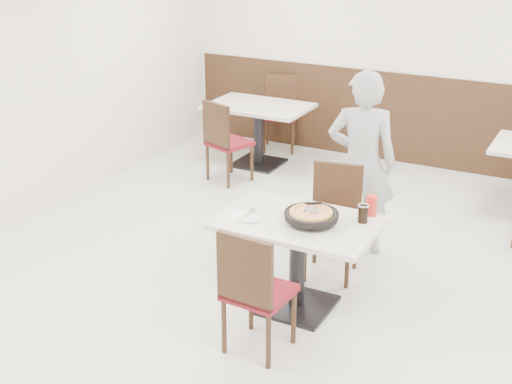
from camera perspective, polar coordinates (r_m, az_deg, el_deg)
The scene contains 20 objects.
floor at distance 5.99m, azimuth 2.89°, elevation -7.57°, with size 7.00×7.00×0.00m, color #BBBBB6.
wall_back at distance 8.67m, azimuth 13.09°, elevation 11.05°, with size 6.00×0.04×2.80m, color silver.
wall_left at distance 7.18m, azimuth -19.36°, elevation 8.24°, with size 0.04×7.00×2.80m, color silver.
wainscot_back at distance 8.84m, azimuth 12.59°, elevation 5.62°, with size 5.90×0.03×1.10m, color black.
main_table at distance 5.53m, azimuth 3.31°, elevation -5.80°, with size 1.20×0.80×0.75m, color beige, non-canonical shape.
chair_near at distance 4.98m, azimuth 0.27°, elevation -7.79°, with size 0.42×0.42×0.95m, color black, non-canonical shape.
chair_far at distance 5.99m, azimuth 6.07°, elevation -2.57°, with size 0.42×0.42×0.95m, color black, non-canonical shape.
trivet at distance 5.36m, azimuth 4.23°, elevation -2.13°, with size 0.12×0.12×0.04m, color black.
pizza_pan at distance 5.31m, azimuth 4.45°, elevation -2.08°, with size 0.40×0.40×0.01m, color black.
pizza at distance 5.32m, azimuth 4.41°, elevation -1.83°, with size 0.30×0.30×0.02m, color #DE9E4D.
pizza_server at distance 5.32m, azimuth 4.48°, elevation -1.42°, with size 0.08×0.10×0.00m, color silver.
napkin at distance 5.43m, azimuth -1.09°, elevation -1.91°, with size 0.17×0.17×0.00m, color white.
side_plate at distance 5.37m, azimuth -0.47°, elevation -2.11°, with size 0.17×0.17×0.01m, color silver.
fork at distance 5.42m, azimuth -0.54°, elevation -1.79°, with size 0.01×0.15×0.00m, color silver.
cola_glass at distance 5.36m, azimuth 8.55°, elevation -1.76°, with size 0.08×0.08×0.13m, color black.
red_cup at distance 5.49m, azimuth 9.21°, elevation -1.07°, with size 0.09×0.09×0.16m, color red.
diner_person at distance 6.35m, azimuth 8.44°, elevation 2.29°, with size 0.61×0.40×1.68m, color #AEAFB3.
bg_table_left at distance 8.65m, azimuth 0.22°, elevation 4.59°, with size 1.20×0.80×0.75m, color beige, non-canonical shape.
bg_chair_left_near at distance 8.10m, azimuth -2.14°, elevation 4.10°, with size 0.42×0.42×0.95m, color black, non-canonical shape.
bg_chair_left_far at distance 9.19m, azimuth 1.92°, elevation 6.26°, with size 0.42×0.42×0.95m, color black, non-canonical shape.
Camera 1 is at (2.16, -4.75, 2.94)m, focal length 50.00 mm.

